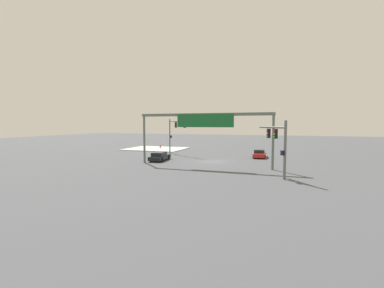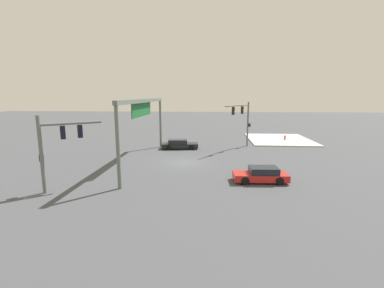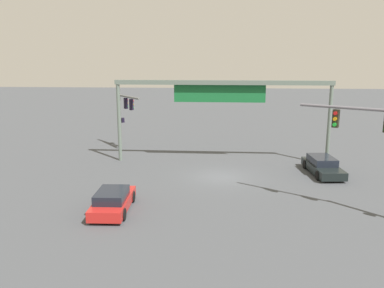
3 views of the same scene
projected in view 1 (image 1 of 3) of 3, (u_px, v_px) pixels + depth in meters
ground_plane at (212, 162)px, 36.28m from camera, size 173.60×173.60×0.00m
sidewalk_corner at (156, 149)px, 53.81m from camera, size 11.47×9.24×0.15m
traffic_signal_near_corner at (279, 141)px, 25.33m from camera, size 2.79×3.74×5.51m
traffic_signal_opposite_side at (175, 130)px, 45.10m from camera, size 5.49×3.75×5.98m
overhead_sign_gantry at (204, 123)px, 32.07m from camera, size 16.77×0.43×6.48m
sedan_car_approaching at (160, 156)px, 37.35m from camera, size 2.21×4.79×1.21m
sedan_car_waiting_far at (259, 154)px, 40.72m from camera, size 1.98×4.34×1.21m
fire_hydrant_on_curb at (160, 147)px, 54.29m from camera, size 0.33×0.22×0.71m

